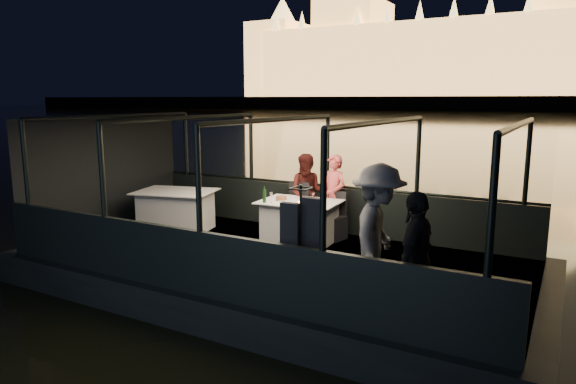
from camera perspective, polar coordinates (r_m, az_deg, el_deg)
The scene contains 29 objects.
river_water at distance 87.35m, azimuth 26.61°, elevation 7.13°, with size 500.00×500.00×0.00m, color black.
boat_hull at distance 8.91m, azimuth -1.27°, elevation -10.26°, with size 8.60×4.40×1.00m, color black.
boat_deck at distance 8.75m, azimuth -1.29°, elevation -7.32°, with size 8.00×4.00×0.04m, color black.
gunwale_port at distance 10.35m, azimuth 4.33°, elevation -1.89°, with size 8.00×0.08×0.90m, color black.
gunwale_starboard at distance 7.04m, azimuth -9.66°, elevation -7.86°, with size 8.00×0.08×0.90m, color black.
cabin_glass_port at distance 10.17m, azimuth 4.41°, elevation 4.46°, with size 8.00×0.02×1.40m, color #99B2B2, non-canonical shape.
cabin_glass_starboard at distance 6.78m, azimuth -9.95°, elevation 1.42°, with size 8.00×0.02×1.40m, color #99B2B2, non-canonical shape.
cabin_roof_glass at distance 8.35m, azimuth -1.35°, elevation 8.04°, with size 8.00×4.00×0.02m, color #99B2B2, non-canonical shape.
end_wall_fore at distance 11.03m, azimuth -19.54°, elevation 1.99°, with size 0.02×4.00×2.30m, color black, non-canonical shape.
end_wall_aft at distance 7.34m, azimuth 26.72°, elevation -2.43°, with size 0.02×4.00×2.30m, color black, non-canonical shape.
canopy_ribs at distance 8.47m, azimuth -1.32°, elevation 0.24°, with size 8.00×4.00×2.30m, color black, non-canonical shape.
embankment at distance 217.24m, azimuth 28.41°, elevation 8.48°, with size 400.00×140.00×6.00m, color #423D33.
parliament_building at distance 184.06m, azimuth 28.95°, elevation 17.11°, with size 220.00×32.00×60.00m, color #F2D18C, non-canonical shape.
dining_table_central at distance 9.57m, azimuth 1.29°, elevation -3.27°, with size 1.45×1.05×0.77m, color white.
dining_table_aft at distance 10.65m, azimuth -12.32°, elevation -2.12°, with size 1.53×1.11×0.81m, color white.
chair_port_left at distance 10.11m, azimuth 0.71°, elevation -2.16°, with size 0.46×0.46×1.00m, color black.
chair_port_right at distance 9.75m, azimuth 5.03°, elevation -2.66°, with size 0.42×0.42×0.89m, color black.
coat_stand at distance 6.38m, azimuth 1.40°, elevation -5.41°, with size 0.44×0.36×1.60m, color black, non-canonical shape.
person_woman_coral at distance 9.97m, azimuth 5.11°, elevation -0.61°, with size 0.57×0.38×1.58m, color #F25958.
person_man_maroon at distance 10.21m, azimuth 2.19°, elevation -0.32°, with size 0.75×0.59×1.57m, color #3E1411.
passenger_stripe at distance 6.60m, azimuth 9.92°, elevation -5.47°, with size 1.20×0.68×1.85m, color silver.
passenger_dark at distance 6.17m, azimuth 14.03°, elevation -6.76°, with size 0.94×0.40×1.61m, color black.
wine_bottle at distance 9.35m, azimuth -2.65°, elevation -0.28°, with size 0.06×0.06×0.30m, color #143714.
bread_basket at distance 9.55m, azimuth -0.76°, elevation -0.71°, with size 0.20×0.20×0.08m, color brown.
amber_candle at distance 9.08m, azimuth 1.33°, elevation -1.29°, with size 0.05×0.05×0.08m, color #FF843F.
plate_near at distance 8.88m, azimuth 3.19°, elevation -1.79°, with size 0.23×0.23×0.01m, color silver.
plate_far at distance 9.56m, azimuth -0.58°, elevation -0.89°, with size 0.25×0.25×0.02m, color white.
wine_glass_white at distance 9.30m, azimuth -1.89°, elevation -0.67°, with size 0.06×0.06×0.19m, color silver, non-canonical shape.
wine_glass_red at distance 9.31m, azimuth 2.85°, elevation -0.67°, with size 0.06×0.06×0.18m, color silver, non-canonical shape.
Camera 1 is at (4.24, -7.19, 3.12)m, focal length 32.00 mm.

